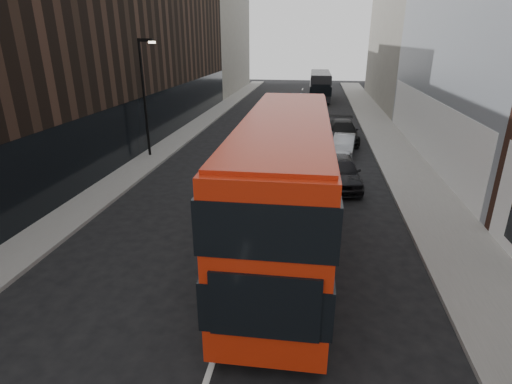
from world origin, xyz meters
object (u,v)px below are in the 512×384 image
at_px(grey_bus, 320,85).
at_px(car_c, 343,131).
at_px(red_bus, 285,181).
at_px(street_lamp, 145,91).
at_px(car_a, 340,171).
at_px(car_b, 344,145).

relative_size(grey_bus, car_c, 1.98).
height_order(red_bus, car_c, red_bus).
relative_size(street_lamp, car_c, 1.35).
xyz_separation_m(car_a, car_b, (0.50, 6.11, -0.14)).
bearing_deg(red_bus, car_a, 71.55).
bearing_deg(grey_bus, street_lamp, -112.26).
distance_m(car_b, car_c, 3.49).
distance_m(grey_bus, car_b, 24.73).
bearing_deg(car_b, grey_bus, 100.99).
bearing_deg(car_a, car_b, 79.87).
distance_m(street_lamp, red_bus, 14.47).
bearing_deg(car_a, grey_bus, 86.55).
height_order(grey_bus, car_a, grey_bus).
height_order(car_a, car_c, car_a).
xyz_separation_m(red_bus, car_b, (2.83, 13.40, -2.06)).
relative_size(street_lamp, car_b, 1.82).
relative_size(grey_bus, car_b, 2.68).
xyz_separation_m(red_bus, car_c, (2.95, 16.89, -1.94)).
height_order(car_a, car_b, car_a).
relative_size(red_bus, car_b, 3.13).
bearing_deg(car_b, car_a, -87.34).
xyz_separation_m(street_lamp, car_b, (12.25, 2.51, -3.55)).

